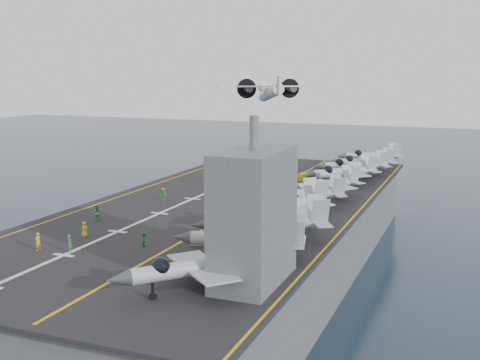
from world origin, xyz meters
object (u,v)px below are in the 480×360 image
at_px(island_superstructure, 254,201).
at_px(fighter_jet_0, 194,266).
at_px(transport_plane, 271,93).
at_px(tow_cart_a, 200,239).

height_order(island_superstructure, fighter_jet_0, island_superstructure).
height_order(fighter_jet_0, transport_plane, transport_plane).
bearing_deg(island_superstructure, fighter_jet_0, -131.40).
bearing_deg(fighter_jet_0, tow_cart_a, 113.88).
bearing_deg(fighter_jet_0, transport_plane, 104.93).
height_order(island_superstructure, tow_cart_a, island_superstructure).
bearing_deg(transport_plane, tow_cart_a, -76.77).
relative_size(island_superstructure, transport_plane, 0.49).
bearing_deg(fighter_jet_0, island_superstructure, 48.60).
xyz_separation_m(tow_cart_a, transport_plane, (-17.38, 73.96, 13.23)).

